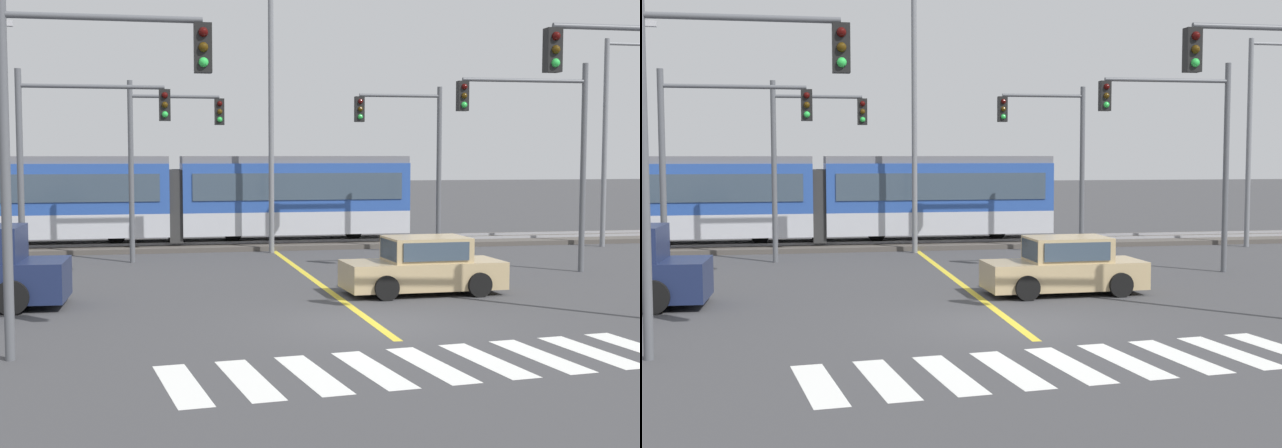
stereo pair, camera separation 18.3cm
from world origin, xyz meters
The scene contains 23 objects.
ground_plane centered at (0.00, 0.00, 0.00)m, with size 200.00×200.00×0.00m, color #3D3D3F.
track_bed centered at (0.00, 16.92, 0.09)m, with size 120.00×4.00×0.18m, color #4C4742.
rail_near centered at (0.00, 16.20, 0.23)m, with size 120.00×0.08×0.10m, color #939399.
rail_far centered at (0.00, 17.64, 0.23)m, with size 120.00×0.08×0.10m, color #939399.
light_rail_tram centered at (-3.64, 16.91, 2.05)m, with size 18.50×2.64×3.43m.
crosswalk_stripe_0 centered at (-4.37, -4.29, 0.00)m, with size 0.56×2.80×0.01m, color silver.
crosswalk_stripe_1 centered at (-3.28, -4.16, 0.00)m, with size 0.56×2.80×0.01m, color silver.
crosswalk_stripe_2 centered at (-2.18, -4.03, 0.00)m, with size 0.56×2.80×0.01m, color silver.
crosswalk_stripe_3 centered at (-1.09, -3.90, 0.00)m, with size 0.56×2.80×0.01m, color silver.
crosswalk_stripe_4 centered at (0.00, -3.77, 0.00)m, with size 0.56×2.80×0.01m, color silver.
crosswalk_stripe_5 centered at (1.09, -3.64, 0.00)m, with size 0.56×2.80×0.01m, color silver.
crosswalk_stripe_6 centered at (2.18, -3.51, 0.00)m, with size 0.56×2.80×0.01m, color silver.
crosswalk_stripe_7 centered at (3.28, -3.38, 0.00)m, with size 0.56×2.80×0.01m, color silver.
crosswalk_stripe_8 centered at (4.37, -3.25, 0.00)m, with size 0.56×2.80×0.01m, color silver.
lane_centre_line centered at (0.00, 6.57, 0.00)m, with size 0.20×16.69×0.01m, color gold.
sedan_crossing centered at (2.35, 3.90, 0.70)m, with size 4.25×2.02×1.52m.
traffic_light_near_left centered at (-6.10, -1.95, 4.30)m, with size 3.75×0.38×6.45m.
traffic_light_far_left centered at (-4.21, 12.33, 4.00)m, with size 3.25×0.38×6.17m.
traffic_light_mid_left centered at (-6.81, 7.52, 4.03)m, with size 4.25×0.38×6.06m.
traffic_light_mid_right centered at (7.21, 7.13, 4.26)m, with size 4.25×0.38×6.50m.
traffic_light_far_right centered at (4.68, 12.54, 4.05)m, with size 3.25×0.38×6.13m.
street_lamp_centre centered at (0.01, 14.36, 5.58)m, with size 2.29×0.28×9.94m.
street_lamp_east centered at (13.34, 13.95, 4.71)m, with size 2.36×0.28×8.22m.
Camera 1 is at (-4.97, -18.50, 3.71)m, focal length 50.00 mm.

